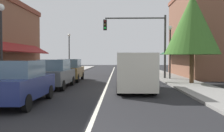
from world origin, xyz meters
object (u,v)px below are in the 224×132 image
Objects in this scene: parked_car_nearest_left at (20,83)px; parked_car_second_left at (55,74)px; street_lamp_left_near at (1,33)px; street_lamp_right_mid at (170,43)px; tree_right_near at (192,24)px; van_in_lane at (134,71)px; street_lamp_left_far at (69,47)px; traffic_signal_mast_arm at (143,35)px; parked_car_third_left at (70,70)px.

parked_car_nearest_left is 1.00× the size of parked_car_second_left.
parked_car_second_left is at bearing 89.89° from parked_car_nearest_left.
street_lamp_left_near is 13.25m from street_lamp_right_mid.
tree_right_near is at bearing -77.26° from street_lamp_right_mid.
street_lamp_left_far reaches higher than van_in_lane.
van_in_lane is at bearing -65.06° from street_lamp_left_far.
tree_right_near reaches higher than street_lamp_right_mid.
traffic_signal_mast_arm is at bearing 45.61° from parked_car_second_left.
traffic_signal_mast_arm is at bearing 48.77° from street_lamp_left_near.
parked_car_nearest_left is 12.13m from tree_right_near.
van_in_lane is 6.10m from tree_right_near.
parked_car_third_left is 0.80× the size of van_in_lane.
parked_car_nearest_left and parked_car_third_left have the same top height.
street_lamp_left_far is at bearing 95.95° from parked_car_nearest_left.
parked_car_third_left is at bearing -77.86° from street_lamp_left_far.
parked_car_third_left is 0.87× the size of street_lamp_left_far.
tree_right_near is (9.09, 7.32, 3.32)m from parked_car_nearest_left.
traffic_signal_mast_arm reaches higher than street_lamp_left_near.
parked_car_third_left is at bearing -172.82° from street_lamp_right_mid.
parked_car_nearest_left is 3.63m from street_lamp_left_near.
parked_car_third_left is 9.90m from tree_right_near.
parked_car_nearest_left is at bearing -140.04° from van_in_lane.
street_lamp_left_far reaches higher than street_lamp_left_near.
van_in_lane is (4.89, 4.12, 0.27)m from parked_car_nearest_left.
parked_car_nearest_left is 6.39m from van_in_lane.
street_lamp_left_far is (-1.90, 8.84, 2.31)m from parked_car_third_left.
traffic_signal_mast_arm reaches higher than street_lamp_right_mid.
traffic_signal_mast_arm is at bearing -42.60° from street_lamp_left_far.
traffic_signal_mast_arm is (6.06, 6.04, 2.94)m from parked_car_second_left.
parked_car_second_left is 4.98m from van_in_lane.
van_in_lane is 0.93× the size of traffic_signal_mast_arm.
parked_car_third_left is at bearing 165.10° from tree_right_near.
traffic_signal_mast_arm reaches higher than parked_car_second_left.
parked_car_nearest_left is 0.74× the size of traffic_signal_mast_arm.
street_lamp_left_near reaches higher than parked_car_nearest_left.
parked_car_second_left is at bearing -82.02° from street_lamp_left_far.
parked_car_second_left is at bearing -166.96° from tree_right_near.
street_lamp_left_far reaches higher than parked_car_nearest_left.
street_lamp_right_mid is 3.69m from tree_right_near.
street_lamp_right_mid is (8.31, 10.76, 2.23)m from parked_car_nearest_left.
van_in_lane is 7.73m from street_lamp_right_mid.
tree_right_near reaches higher than street_lamp_left_near.
tree_right_near is at bearing -15.70° from parked_car_third_left.
street_lamp_left_far is 15.70m from tree_right_near.
street_lamp_left_near reaches higher than parked_car_third_left.
street_lamp_right_mid is at bearing 40.08° from street_lamp_left_near.
traffic_signal_mast_arm reaches higher than street_lamp_left_far.
parked_car_third_left is 0.90× the size of street_lamp_right_mid.
traffic_signal_mast_arm is 1.21× the size of street_lamp_right_mid.
street_lamp_right_mid is (8.27, 5.53, 2.23)m from parked_car_second_left.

